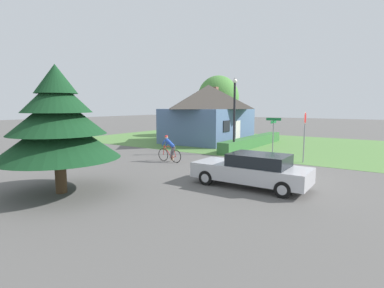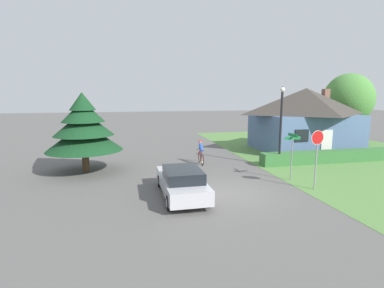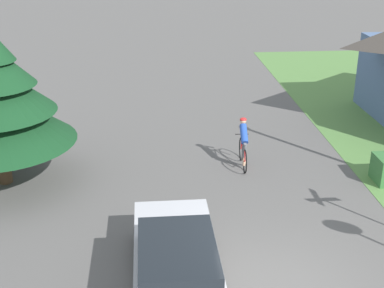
# 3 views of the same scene
# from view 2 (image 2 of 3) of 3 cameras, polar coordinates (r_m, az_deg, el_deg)

# --- Properties ---
(ground_plane) EXTENTS (140.00, 140.00, 0.00)m
(ground_plane) POSITION_cam_2_polar(r_m,az_deg,el_deg) (14.34, 6.81, -9.37)
(ground_plane) COLOR #5B5956
(grass_verge_right) EXTENTS (16.00, 36.00, 0.01)m
(grass_verge_right) POSITION_cam_2_polar(r_m,az_deg,el_deg) (23.78, 30.91, -3.09)
(grass_verge_right) COLOR #568442
(grass_verge_right) RESTS_ON ground
(cottage_house) EXTENTS (8.23, 6.38, 5.12)m
(cottage_house) POSITION_cam_2_polar(r_m,az_deg,el_deg) (26.69, 20.68, 4.64)
(cottage_house) COLOR slate
(cottage_house) RESTS_ON ground
(hedge_row) EXTENTS (10.28, 0.90, 0.82)m
(hedge_row) POSITION_cam_2_polar(r_m,az_deg,el_deg) (22.65, 25.05, -2.15)
(hedge_row) COLOR #387038
(hedge_row) RESTS_ON ground
(sedan_left_lane) EXTENTS (1.83, 4.67, 1.36)m
(sedan_left_lane) POSITION_cam_2_polar(r_m,az_deg,el_deg) (13.67, -1.97, -7.22)
(sedan_left_lane) COLOR #BCBCC1
(sedan_left_lane) RESTS_ON ground
(cyclist) EXTENTS (0.44, 1.74, 1.56)m
(cyclist) POSITION_cam_2_polar(r_m,az_deg,el_deg) (20.04, 1.72, -1.71)
(cyclist) COLOR black
(cyclist) RESTS_ON ground
(stop_sign) EXTENTS (0.69, 0.08, 2.92)m
(stop_sign) POSITION_cam_2_polar(r_m,az_deg,el_deg) (15.53, 22.69, -0.78)
(stop_sign) COLOR gray
(stop_sign) RESTS_ON ground
(street_lamp) EXTENTS (0.31, 0.31, 5.11)m
(street_lamp) POSITION_cam_2_polar(r_m,az_deg,el_deg) (19.81, 16.60, 4.39)
(street_lamp) COLOR black
(street_lamp) RESTS_ON ground
(street_name_sign) EXTENTS (0.90, 0.90, 2.55)m
(street_name_sign) POSITION_cam_2_polar(r_m,az_deg,el_deg) (16.86, 18.54, -0.72)
(street_name_sign) COLOR gray
(street_name_sign) RESTS_ON ground
(conifer_tall_near) EXTENTS (4.43, 4.43, 4.75)m
(conifer_tall_near) POSITION_cam_2_polar(r_m,az_deg,el_deg) (18.75, -19.92, 2.84)
(conifer_tall_near) COLOR #4C3823
(conifer_tall_near) RESTS_ON ground
(deciduous_tree_right) EXTENTS (4.52, 4.52, 6.55)m
(deciduous_tree_right) POSITION_cam_2_polar(r_m,az_deg,el_deg) (32.06, 27.63, 7.59)
(deciduous_tree_right) COLOR #4C3823
(deciduous_tree_right) RESTS_ON ground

